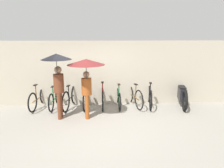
{
  "coord_description": "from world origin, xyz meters",
  "views": [
    {
      "loc": [
        0.23,
        -6.02,
        2.69
      ],
      "look_at": [
        0.62,
        1.26,
        1.0
      ],
      "focal_mm": 35.0,
      "sensor_mm": 36.0,
      "label": 1
    }
  ],
  "objects": [
    {
      "name": "parked_bicycle_5",
      "position": [
        0.89,
        1.79,
        0.36
      ],
      "size": [
        0.44,
        1.67,
        1.05
      ],
      "rotation": [
        0.0,
        0.0,
        1.58
      ],
      "color": "black",
      "rests_on": "ground"
    },
    {
      "name": "parked_bicycle_7",
      "position": [
        2.07,
        1.8,
        0.39
      ],
      "size": [
        0.45,
        1.75,
        1.04
      ],
      "rotation": [
        0.0,
        0.0,
        1.42
      ],
      "color": "black",
      "rests_on": "ground"
    },
    {
      "name": "parked_bicycle_2",
      "position": [
        -0.89,
        1.78,
        0.39
      ],
      "size": [
        0.52,
        1.72,
        1.03
      ],
      "rotation": [
        0.0,
        0.0,
        1.37
      ],
      "color": "black",
      "rests_on": "ground"
    },
    {
      "name": "parked_bicycle_4",
      "position": [
        0.3,
        1.83,
        0.38
      ],
      "size": [
        0.44,
        1.76,
        0.99
      ],
      "rotation": [
        0.0,
        0.0,
        1.57
      ],
      "color": "black",
      "rests_on": "ground"
    },
    {
      "name": "motorcycle",
      "position": [
        3.31,
        1.81,
        0.43
      ],
      "size": [
        0.67,
        2.05,
        0.95
      ],
      "rotation": [
        0.0,
        0.0,
        1.37
      ],
      "color": "black",
      "rests_on": "ground"
    },
    {
      "name": "parked_bicycle_1",
      "position": [
        -1.48,
        1.84,
        0.35
      ],
      "size": [
        0.44,
        1.62,
        1.08
      ],
      "rotation": [
        0.0,
        0.0,
        1.51
      ],
      "color": "black",
      "rests_on": "ground"
    },
    {
      "name": "ground_plane",
      "position": [
        0.0,
        0.0,
        0.0
      ],
      "size": [
        30.0,
        30.0,
        0.0
      ],
      "primitive_type": "plane",
      "color": "gray"
    },
    {
      "name": "pedestrian_leading",
      "position": [
        -1.09,
        0.65,
        1.62
      ],
      "size": [
        0.93,
        0.93,
        2.11
      ],
      "rotation": [
        0.0,
        0.0,
        3.13
      ],
      "color": "brown",
      "rests_on": "ground"
    },
    {
      "name": "pedestrian_center",
      "position": [
        -0.21,
        0.62,
        1.59
      ],
      "size": [
        1.16,
        1.16,
        1.94
      ],
      "rotation": [
        0.0,
        0.0,
        3.24
      ],
      "color": "#9E4C1E",
      "rests_on": "ground"
    },
    {
      "name": "back_wall",
      "position": [
        0.0,
        2.19,
        1.22
      ],
      "size": [
        13.39,
        0.12,
        2.43
      ],
      "color": "#B2A893",
      "rests_on": "ground"
    },
    {
      "name": "parked_bicycle_3",
      "position": [
        -0.3,
        1.85,
        0.38
      ],
      "size": [
        0.44,
        1.79,
        1.01
      ],
      "rotation": [
        0.0,
        0.0,
        1.49
      ],
      "color": "black",
      "rests_on": "ground"
    },
    {
      "name": "parked_bicycle_6",
      "position": [
        1.48,
        1.86,
        0.39
      ],
      "size": [
        0.55,
        1.66,
        1.08
      ],
      "rotation": [
        0.0,
        0.0,
        1.81
      ],
      "color": "black",
      "rests_on": "ground"
    },
    {
      "name": "parked_bicycle_0",
      "position": [
        -2.07,
        1.85,
        0.37
      ],
      "size": [
        0.44,
        1.7,
        1.07
      ],
      "rotation": [
        0.0,
        0.0,
        1.43
      ],
      "color": "black",
      "rests_on": "ground"
    }
  ]
}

